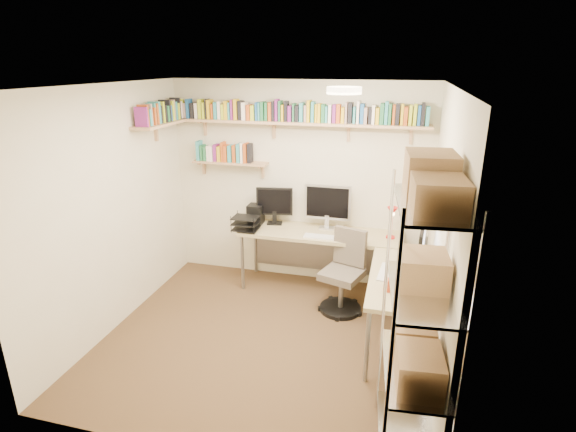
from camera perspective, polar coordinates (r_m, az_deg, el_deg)
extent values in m
plane|color=#422D1C|center=(4.78, -3.09, -15.27)|extent=(3.20, 3.20, 0.00)
cube|color=beige|center=(5.59, 1.30, 4.06)|extent=(3.20, 0.04, 2.50)
cube|color=beige|center=(4.92, -21.44, 0.61)|extent=(0.04, 3.00, 2.50)
cube|color=beige|center=(4.04, 18.79, -2.96)|extent=(0.04, 3.00, 2.50)
cube|color=beige|center=(2.95, -12.46, -10.78)|extent=(3.20, 0.04, 2.50)
cube|color=silver|center=(3.96, -3.75, 16.20)|extent=(3.20, 3.00, 0.04)
cube|color=white|center=(4.47, 18.66, 3.20)|extent=(0.01, 0.30, 0.42)
cube|color=silver|center=(4.10, 18.90, 1.06)|extent=(0.01, 0.28, 0.38)
cylinder|color=#FFEAC6|center=(4.00, 7.14, 15.55)|extent=(0.30, 0.30, 0.06)
cube|color=tan|center=(5.32, 1.05, 11.76)|extent=(3.05, 0.25, 0.03)
cube|color=tan|center=(5.47, -15.56, 11.28)|extent=(0.25, 1.00, 0.03)
cube|color=tan|center=(5.69, -7.34, 6.76)|extent=(0.95, 0.20, 0.02)
cube|color=tan|center=(5.78, -10.67, 11.33)|extent=(0.03, 0.20, 0.20)
cube|color=tan|center=(5.47, -1.91, 11.21)|extent=(0.03, 0.20, 0.20)
cube|color=tan|center=(5.29, 7.66, 10.79)|extent=(0.03, 0.20, 0.20)
cube|color=tan|center=(5.25, 15.38, 10.23)|extent=(0.03, 0.20, 0.20)
cube|color=gray|center=(5.82, -13.51, 12.97)|extent=(0.02, 0.13, 0.19)
cube|color=gray|center=(5.81, -13.15, 13.01)|extent=(0.03, 0.12, 0.20)
cube|color=gray|center=(5.79, -12.79, 12.95)|extent=(0.03, 0.12, 0.18)
cube|color=#1E599F|center=(5.77, -12.42, 13.20)|extent=(0.04, 0.13, 0.23)
cube|color=black|center=(5.75, -11.92, 12.97)|extent=(0.04, 0.13, 0.18)
cube|color=white|center=(5.72, -11.42, 12.98)|extent=(0.04, 0.11, 0.18)
cube|color=#BCCF26|center=(5.70, -10.93, 13.22)|extent=(0.04, 0.13, 0.23)
cube|color=#BCCF26|center=(5.68, -10.48, 13.05)|extent=(0.02, 0.15, 0.19)
cube|color=black|center=(5.66, -10.21, 13.26)|extent=(0.02, 0.12, 0.23)
cube|color=gold|center=(5.65, -9.86, 13.22)|extent=(0.03, 0.14, 0.22)
cube|color=#BC4E19|center=(5.63, -9.43, 13.00)|extent=(0.03, 0.12, 0.18)
cube|color=teal|center=(5.62, -9.01, 13.10)|extent=(0.04, 0.14, 0.20)
cube|color=white|center=(5.60, -8.57, 13.16)|extent=(0.03, 0.13, 0.21)
cube|color=#BCCF26|center=(5.58, -8.13, 12.98)|extent=(0.03, 0.13, 0.18)
cube|color=gold|center=(5.56, -7.70, 13.19)|extent=(0.04, 0.14, 0.22)
cube|color=teal|center=(5.55, -7.33, 13.10)|extent=(0.02, 0.14, 0.20)
cube|color=#7F2179|center=(5.54, -7.00, 13.28)|extent=(0.02, 0.13, 0.23)
cube|color=gold|center=(5.52, -6.56, 13.31)|extent=(0.04, 0.11, 0.24)
cube|color=black|center=(5.50, -5.98, 13.21)|extent=(0.04, 0.13, 0.22)
cube|color=white|center=(5.48, -5.48, 13.13)|extent=(0.04, 0.15, 0.20)
cube|color=#BC4E19|center=(5.47, -4.91, 12.98)|extent=(0.04, 0.13, 0.18)
cube|color=#BCCF26|center=(5.45, -4.38, 12.95)|extent=(0.04, 0.14, 0.17)
cube|color=#1E599F|center=(5.43, -3.90, 13.14)|extent=(0.02, 0.13, 0.21)
cube|color=teal|center=(5.42, -3.57, 13.11)|extent=(0.02, 0.12, 0.20)
cube|color=#246D40|center=(5.41, -3.17, 13.17)|extent=(0.03, 0.14, 0.22)
cube|color=#246D40|center=(5.40, -2.68, 13.11)|extent=(0.03, 0.11, 0.21)
cube|color=#BC4E19|center=(5.38, -2.19, 13.13)|extent=(0.04, 0.14, 0.21)
cube|color=black|center=(5.37, -1.79, 13.18)|extent=(0.03, 0.12, 0.22)
cube|color=#7F2179|center=(5.36, -1.37, 13.31)|extent=(0.03, 0.13, 0.25)
cube|color=#246D40|center=(5.35, -0.97, 13.21)|extent=(0.03, 0.13, 0.23)
cube|color=gold|center=(5.34, -0.58, 12.97)|extent=(0.03, 0.14, 0.19)
cube|color=black|center=(5.33, -0.19, 13.18)|extent=(0.04, 0.11, 0.23)
cube|color=#7F2179|center=(5.32, 0.34, 12.90)|extent=(0.04, 0.15, 0.18)
cube|color=#246D40|center=(5.31, 0.80, 13.03)|extent=(0.02, 0.13, 0.21)
cube|color=black|center=(5.30, 1.24, 12.89)|extent=(0.04, 0.14, 0.18)
cube|color=teal|center=(5.29, 1.78, 13.04)|extent=(0.04, 0.13, 0.21)
cube|color=gray|center=(5.28, 2.31, 12.88)|extent=(0.03, 0.12, 0.19)
cube|color=gold|center=(5.27, 2.71, 13.17)|extent=(0.03, 0.14, 0.24)
cube|color=teal|center=(5.26, 3.21, 13.07)|extent=(0.03, 0.11, 0.23)
cube|color=gold|center=(5.26, 3.66, 12.91)|extent=(0.02, 0.11, 0.20)
cube|color=gold|center=(5.25, 4.06, 12.92)|extent=(0.03, 0.14, 0.21)
cube|color=#246D40|center=(5.24, 4.55, 12.88)|extent=(0.04, 0.12, 0.20)
cube|color=teal|center=(5.24, 4.96, 12.74)|extent=(0.02, 0.12, 0.18)
cube|color=white|center=(5.23, 5.39, 12.82)|extent=(0.03, 0.12, 0.20)
cube|color=#7F2179|center=(5.22, 5.94, 12.81)|extent=(0.04, 0.12, 0.20)
cube|color=#BC4E19|center=(5.21, 6.45, 12.81)|extent=(0.04, 0.11, 0.21)
cube|color=gold|center=(5.21, 7.01, 12.60)|extent=(0.04, 0.12, 0.17)
cube|color=gray|center=(5.20, 7.45, 12.89)|extent=(0.02, 0.14, 0.23)
cube|color=black|center=(5.20, 7.93, 12.85)|extent=(0.04, 0.13, 0.23)
cube|color=teal|center=(5.19, 8.46, 12.57)|extent=(0.02, 0.13, 0.18)
cube|color=white|center=(5.19, 8.93, 12.89)|extent=(0.03, 0.14, 0.25)
cube|color=#1E599F|center=(5.18, 9.42, 12.70)|extent=(0.04, 0.14, 0.22)
cube|color=gray|center=(5.18, 9.87, 12.47)|extent=(0.04, 0.14, 0.18)
cube|color=black|center=(5.18, 10.41, 12.43)|extent=(0.03, 0.11, 0.18)
cube|color=white|center=(5.17, 10.83, 12.55)|extent=(0.03, 0.13, 0.21)
cube|color=gold|center=(5.17, 11.31, 12.35)|extent=(0.04, 0.13, 0.18)
cube|color=#246D40|center=(5.17, 11.86, 12.59)|extent=(0.04, 0.15, 0.23)
cube|color=teal|center=(5.16, 12.39, 12.66)|extent=(0.04, 0.12, 0.25)
cube|color=#246D40|center=(5.16, 12.83, 12.49)|extent=(0.03, 0.14, 0.22)
cube|color=#BC4E19|center=(5.16, 13.30, 12.41)|extent=(0.03, 0.11, 0.21)
cube|color=black|center=(5.16, 13.74, 12.44)|extent=(0.04, 0.11, 0.23)
cube|color=gold|center=(5.16, 14.29, 12.40)|extent=(0.03, 0.13, 0.23)
cube|color=#BC4E19|center=(5.16, 14.72, 12.19)|extent=(0.04, 0.12, 0.19)
cube|color=#BCCF26|center=(5.16, 15.29, 12.26)|extent=(0.03, 0.14, 0.22)
cube|color=#BCCF26|center=(5.16, 15.82, 12.27)|extent=(0.03, 0.12, 0.23)
cube|color=#1E599F|center=(5.16, 16.31, 12.15)|extent=(0.03, 0.11, 0.21)
cube|color=black|center=(5.16, 16.75, 12.28)|extent=(0.04, 0.13, 0.24)
cube|color=teal|center=(5.17, 17.30, 12.02)|extent=(0.04, 0.12, 0.20)
cube|color=#7F2179|center=(5.08, -18.13, 11.86)|extent=(0.15, 0.03, 0.21)
cube|color=#BC4E19|center=(5.12, -17.89, 12.03)|extent=(0.12, 0.03, 0.23)
cube|color=teal|center=(5.15, -17.65, 11.82)|extent=(0.14, 0.03, 0.18)
cube|color=gray|center=(5.18, -17.43, 12.17)|extent=(0.12, 0.03, 0.23)
cube|color=#BC4E19|center=(5.22, -17.16, 12.01)|extent=(0.15, 0.03, 0.19)
cube|color=teal|center=(5.25, -16.97, 12.29)|extent=(0.11, 0.03, 0.23)
cube|color=#BC4E19|center=(5.28, -16.79, 12.31)|extent=(0.14, 0.03, 0.22)
cube|color=teal|center=(5.31, -16.58, 12.46)|extent=(0.14, 0.04, 0.24)
cube|color=black|center=(5.36, -16.26, 12.29)|extent=(0.11, 0.04, 0.19)
cube|color=#BCCF26|center=(5.39, -16.07, 12.55)|extent=(0.14, 0.03, 0.23)
cube|color=black|center=(5.44, -15.80, 12.38)|extent=(0.14, 0.04, 0.19)
cube|color=#246D40|center=(5.48, -15.55, 12.40)|extent=(0.15, 0.04, 0.18)
cube|color=black|center=(5.51, -15.35, 12.79)|extent=(0.15, 0.03, 0.24)
cube|color=#1E599F|center=(5.54, -15.17, 12.49)|extent=(0.14, 0.02, 0.18)
cube|color=#BCCF26|center=(5.57, -14.99, 12.78)|extent=(0.15, 0.04, 0.22)
cube|color=gray|center=(5.61, -14.76, 12.90)|extent=(0.13, 0.04, 0.23)
cube|color=teal|center=(5.65, -14.55, 12.82)|extent=(0.14, 0.03, 0.21)
cube|color=#BCCF26|center=(5.69, -14.30, 12.78)|extent=(0.14, 0.04, 0.19)
cube|color=black|center=(5.73, -14.11, 13.14)|extent=(0.13, 0.03, 0.25)
cube|color=white|center=(5.77, -13.90, 12.95)|extent=(0.13, 0.04, 0.20)
cube|color=#BCCF26|center=(5.80, -13.72, 13.13)|extent=(0.14, 0.03, 0.23)
cube|color=#BCCF26|center=(5.83, -13.54, 13.03)|extent=(0.12, 0.02, 0.20)
cube|color=teal|center=(5.82, -11.18, 8.18)|extent=(0.04, 0.13, 0.24)
cube|color=#246D40|center=(5.81, -10.74, 7.94)|extent=(0.03, 0.13, 0.19)
cube|color=#246D40|center=(5.79, -10.31, 7.85)|extent=(0.04, 0.15, 0.18)
cube|color=white|center=(5.77, -9.92, 7.89)|extent=(0.04, 0.13, 0.19)
cube|color=white|center=(5.75, -9.53, 7.90)|extent=(0.04, 0.15, 0.19)
cube|color=#7F2179|center=(5.73, -9.07, 7.97)|extent=(0.04, 0.13, 0.21)
cube|color=gold|center=(5.71, -8.59, 7.85)|extent=(0.04, 0.14, 0.19)
cube|color=#BC4E19|center=(5.69, -8.18, 8.10)|extent=(0.03, 0.13, 0.24)
cube|color=#BC4E19|center=(5.68, -7.77, 7.90)|extent=(0.04, 0.15, 0.20)
cube|color=teal|center=(5.66, -7.25, 7.89)|extent=(0.04, 0.14, 0.20)
cube|color=#BC4E19|center=(5.64, -6.72, 7.91)|extent=(0.04, 0.12, 0.21)
cube|color=teal|center=(5.62, -6.16, 7.98)|extent=(0.04, 0.14, 0.23)
cube|color=white|center=(5.60, -5.72, 8.03)|extent=(0.03, 0.15, 0.24)
cube|color=#BC4E19|center=(5.58, -5.31, 7.99)|extent=(0.03, 0.15, 0.24)
cube|color=black|center=(5.57, -4.85, 7.95)|extent=(0.04, 0.11, 0.23)
cube|color=tan|center=(5.42, 4.19, -2.19)|extent=(1.94, 0.61, 0.04)
cube|color=tan|center=(4.44, 14.31, -7.76)|extent=(0.61, 1.33, 0.04)
cylinder|color=gray|center=(5.57, -5.80, -5.88)|extent=(0.04, 0.04, 0.72)
cylinder|color=gray|center=(6.01, -4.13, -3.90)|extent=(0.04, 0.04, 0.72)
cylinder|color=gray|center=(5.74, 16.77, -5.84)|extent=(0.04, 0.04, 0.72)
cylinder|color=gray|center=(4.10, 10.02, -15.98)|extent=(0.04, 0.04, 0.72)
cylinder|color=gray|center=(4.12, 17.43, -16.54)|extent=(0.04, 0.04, 0.72)
cube|color=gray|center=(5.79, 4.59, -4.29)|extent=(1.84, 0.02, 0.56)
cube|color=silver|center=(5.41, 5.05, 1.76)|extent=(0.56, 0.03, 0.43)
cube|color=black|center=(5.39, 5.01, 1.70)|extent=(0.51, 0.00, 0.37)
cube|color=black|center=(5.56, -1.73, 1.87)|extent=(0.45, 0.03, 0.35)
cube|color=black|center=(4.35, 16.57, -3.63)|extent=(0.03, 0.59, 0.39)
cube|color=white|center=(4.35, 16.30, -3.61)|extent=(0.00, 0.53, 0.33)
cube|color=white|center=(5.23, 4.38, -2.66)|extent=(0.43, 0.13, 0.02)
cube|color=white|center=(4.47, 12.38, -6.99)|extent=(0.13, 0.41, 0.02)
cylinder|color=red|center=(5.34, 12.87, -2.63)|extent=(0.10, 0.10, 0.02)
cylinder|color=red|center=(5.28, 12.99, -1.08)|extent=(0.02, 0.02, 0.29)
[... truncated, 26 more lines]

